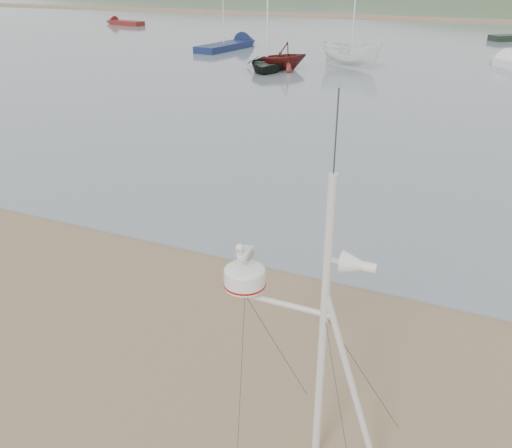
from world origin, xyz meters
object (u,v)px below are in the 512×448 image
at_px(boat_dark, 267,34).
at_px(sailboat_white_near, 511,62).
at_px(mast_rig, 314,392).
at_px(sailboat_blue_near, 238,44).
at_px(boat_white, 353,33).
at_px(boat_red, 284,43).
at_px(dinghy_red_far, 119,22).

xyz_separation_m(boat_dark, sailboat_white_near, (14.03, 8.00, -1.94)).
bearing_deg(mast_rig, sailboat_blue_near, 117.08).
distance_m(boat_dark, boat_white, 5.60).
height_order(boat_red, boat_white, boat_white).
bearing_deg(dinghy_red_far, boat_dark, -37.88).
relative_size(boat_dark, dinghy_red_far, 0.76).
bearing_deg(sailboat_blue_near, mast_rig, -62.92).
distance_m(boat_red, sailboat_white_near, 15.10).
bearing_deg(dinghy_red_far, boat_red, -36.01).
xyz_separation_m(dinghy_red_far, sailboat_white_near, (41.60, -13.46, 0.01)).
height_order(mast_rig, boat_red, mast_rig).
distance_m(mast_rig, boat_red, 30.39).
height_order(boat_red, dinghy_red_far, boat_red).
bearing_deg(boat_white, dinghy_red_far, 75.56).
xyz_separation_m(boat_red, boat_white, (3.70, 2.51, 0.56)).
height_order(boat_dark, sailboat_blue_near, sailboat_blue_near).
relative_size(boat_dark, sailboat_blue_near, 0.58).
relative_size(dinghy_red_far, sailboat_blue_near, 0.76).
height_order(boat_red, sailboat_blue_near, sailboat_blue_near).
distance_m(mast_rig, dinghy_red_far, 62.97).
distance_m(mast_rig, boat_white, 31.65).
distance_m(sailboat_white_near, sailboat_blue_near, 20.64).
bearing_deg(dinghy_red_far, boat_white, -29.46).
bearing_deg(sailboat_blue_near, dinghy_red_far, 150.19).
height_order(dinghy_red_far, sailboat_white_near, sailboat_white_near).
bearing_deg(mast_rig, dinghy_red_far, 129.21).
bearing_deg(boat_red, boat_dark, -93.90).
height_order(boat_white, sailboat_blue_near, sailboat_blue_near).
xyz_separation_m(mast_rig, sailboat_white_near, (1.81, 35.33, -0.88)).
xyz_separation_m(boat_white, sailboat_white_near, (9.53, 4.66, -1.90)).
distance_m(mast_rig, sailboat_white_near, 35.39).
bearing_deg(boat_white, sailboat_white_near, -48.91).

